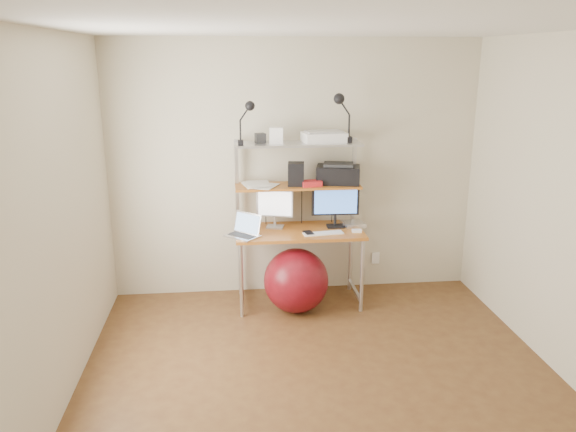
# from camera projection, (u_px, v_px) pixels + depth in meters

# --- Properties ---
(room) EXTENTS (3.60, 3.60, 3.60)m
(room) POSITION_uv_depth(u_px,v_px,m) (326.00, 222.00, 3.79)
(room) COLOR brown
(room) RESTS_ON ground
(computer_desk) EXTENTS (1.20, 0.60, 1.57)m
(computer_desk) POSITION_uv_depth(u_px,v_px,m) (298.00, 206.00, 5.30)
(computer_desk) COLOR #B46A23
(computer_desk) RESTS_ON ground
(desktop) EXTENTS (1.20, 0.60, 0.00)m
(desktop) POSITION_uv_depth(u_px,v_px,m) (299.00, 230.00, 5.30)
(desktop) COLOR #B46A23
(desktop) RESTS_ON computer_desk
(mid_shelf) EXTENTS (1.18, 0.34, 0.00)m
(mid_shelf) POSITION_uv_depth(u_px,v_px,m) (298.00, 185.00, 5.31)
(mid_shelf) COLOR #B46A23
(mid_shelf) RESTS_ON computer_desk
(top_shelf) EXTENTS (1.18, 0.34, 0.00)m
(top_shelf) POSITION_uv_depth(u_px,v_px,m) (298.00, 143.00, 5.20)
(top_shelf) COLOR silver
(top_shelf) RESTS_ON computer_desk
(floor) EXTENTS (3.60, 3.60, 0.00)m
(floor) POSITION_uv_depth(u_px,v_px,m) (323.00, 384.00, 4.13)
(floor) COLOR brown
(floor) RESTS_ON ground
(wall_outlet) EXTENTS (0.08, 0.01, 0.12)m
(wall_outlet) POSITION_uv_depth(u_px,v_px,m) (376.00, 258.00, 5.84)
(wall_outlet) COLOR white
(wall_outlet) RESTS_ON room
(monitor_silver) EXTENTS (0.35, 0.16, 0.40)m
(monitor_silver) POSITION_uv_depth(u_px,v_px,m) (275.00, 206.00, 5.34)
(monitor_silver) COLOR #B7B7BC
(monitor_silver) RESTS_ON desktop
(monitor_black) EXTENTS (0.46, 0.13, 0.46)m
(monitor_black) POSITION_uv_depth(u_px,v_px,m) (335.00, 204.00, 5.36)
(monitor_black) COLOR black
(monitor_black) RESTS_ON desktop
(laptop) EXTENTS (0.38, 0.37, 0.26)m
(laptop) POSITION_uv_depth(u_px,v_px,m) (245.00, 231.00, 5.13)
(laptop) COLOR silver
(laptop) RESTS_ON desktop
(keyboard) EXTENTS (0.38, 0.15, 0.01)m
(keyboard) POSITION_uv_depth(u_px,v_px,m) (323.00, 233.00, 5.19)
(keyboard) COLOR white
(keyboard) RESTS_ON desktop
(mouse) EXTENTS (0.09, 0.06, 0.02)m
(mouse) POSITION_uv_depth(u_px,v_px,m) (357.00, 231.00, 5.24)
(mouse) COLOR white
(mouse) RESTS_ON desktop
(mac_mini) EXTENTS (0.23, 0.23, 0.04)m
(mac_mini) POSITION_uv_depth(u_px,v_px,m) (353.00, 224.00, 5.43)
(mac_mini) COLOR silver
(mac_mini) RESTS_ON desktop
(phone) EXTENTS (0.10, 0.15, 0.01)m
(phone) POSITION_uv_depth(u_px,v_px,m) (309.00, 233.00, 5.20)
(phone) COLOR black
(phone) RESTS_ON desktop
(printer) EXTENTS (0.46, 0.36, 0.20)m
(printer) POSITION_uv_depth(u_px,v_px,m) (338.00, 174.00, 5.36)
(printer) COLOR black
(printer) RESTS_ON mid_shelf
(nas_cube) EXTENTS (0.17, 0.17, 0.22)m
(nas_cube) POSITION_uv_depth(u_px,v_px,m) (296.00, 174.00, 5.26)
(nas_cube) COLOR black
(nas_cube) RESTS_ON mid_shelf
(red_box) EXTENTS (0.20, 0.15, 0.05)m
(red_box) POSITION_uv_depth(u_px,v_px,m) (311.00, 183.00, 5.26)
(red_box) COLOR red
(red_box) RESTS_ON mid_shelf
(scanner) EXTENTS (0.42, 0.30, 0.10)m
(scanner) POSITION_uv_depth(u_px,v_px,m) (324.00, 137.00, 5.24)
(scanner) COLOR white
(scanner) RESTS_ON top_shelf
(box_white) EXTENTS (0.14, 0.12, 0.14)m
(box_white) POSITION_uv_depth(u_px,v_px,m) (276.00, 135.00, 5.16)
(box_white) COLOR white
(box_white) RESTS_ON top_shelf
(box_grey) EXTENTS (0.11, 0.11, 0.09)m
(box_grey) POSITION_uv_depth(u_px,v_px,m) (260.00, 138.00, 5.18)
(box_grey) COLOR #29292B
(box_grey) RESTS_ON top_shelf
(clip_lamp_left) EXTENTS (0.16, 0.09, 0.39)m
(clip_lamp_left) POSITION_uv_depth(u_px,v_px,m) (248.00, 113.00, 4.97)
(clip_lamp_left) COLOR black
(clip_lamp_left) RESTS_ON top_shelf
(clip_lamp_right) EXTENTS (0.18, 0.10, 0.45)m
(clip_lamp_right) POSITION_uv_depth(u_px,v_px,m) (341.00, 107.00, 5.11)
(clip_lamp_right) COLOR black
(clip_lamp_right) RESTS_ON top_shelf
(exercise_ball) EXTENTS (0.61, 0.61, 0.61)m
(exercise_ball) POSITION_uv_depth(u_px,v_px,m) (296.00, 281.00, 5.25)
(exercise_ball) COLOR maroon
(exercise_ball) RESTS_ON floor
(paper_stack) EXTENTS (0.37, 0.41, 0.02)m
(paper_stack) POSITION_uv_depth(u_px,v_px,m) (259.00, 185.00, 5.28)
(paper_stack) COLOR white
(paper_stack) RESTS_ON mid_shelf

